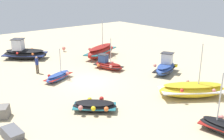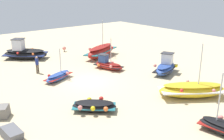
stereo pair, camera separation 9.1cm
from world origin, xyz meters
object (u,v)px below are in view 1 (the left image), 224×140
fishing_boat_0 (166,67)px  person_walking (37,64)px  fishing_boat_1 (192,90)px  fishing_boat_3 (24,53)px  fishing_boat_5 (108,65)px  fishing_boat_7 (95,106)px  fishing_boat_2 (58,76)px  fishing_boat_4 (101,51)px  mooring_buoy_0 (64,48)px

fishing_boat_0 → person_walking: 12.55m
fishing_boat_1 → fishing_boat_3: size_ratio=1.05×
fishing_boat_0 → person_walking: bearing=118.4°
fishing_boat_3 → fishing_boat_5: fishing_boat_5 is taller
fishing_boat_7 → person_walking: 10.15m
fishing_boat_1 → person_walking: fishing_boat_1 is taller
fishing_boat_1 → fishing_boat_7: (2.81, 7.27, -0.21)m
fishing_boat_5 → fishing_boat_7: size_ratio=1.13×
fishing_boat_1 → fishing_boat_2: (9.91, 6.20, -0.22)m
fishing_boat_2 → fishing_boat_4: (3.96, -7.81, 0.39)m
fishing_boat_4 → fishing_boat_7: size_ratio=1.84×
fishing_boat_5 → fishing_boat_3: bearing=11.4°
fishing_boat_7 → person_walking: person_walking is taller
fishing_boat_1 → person_walking: 14.64m
fishing_boat_1 → fishing_boat_7: size_ratio=1.76×
fishing_boat_2 → fishing_boat_5: fishing_boat_5 is taller
fishing_boat_1 → fishing_boat_5: size_ratio=1.56×
fishing_boat_0 → fishing_boat_2: fishing_boat_2 is taller
fishing_boat_2 → mooring_buoy_0: 10.84m
fishing_boat_5 → fishing_boat_4: bearing=-45.8°
fishing_boat_0 → fishing_boat_7: bearing=169.8°
fishing_boat_3 → fishing_boat_5: 10.59m
fishing_boat_1 → fishing_boat_3: fishing_boat_1 is taller
fishing_boat_4 → mooring_buoy_0: size_ratio=8.24×
fishing_boat_7 → fishing_boat_4: bearing=-86.7°
fishing_boat_3 → fishing_boat_4: 8.95m
fishing_boat_0 → person_walking: fishing_boat_0 is taller
fishing_boat_2 → fishing_boat_4: 8.77m
fishing_boat_4 → person_walking: bearing=-18.1°
fishing_boat_2 → person_walking: size_ratio=1.89×
fishing_boat_2 → fishing_boat_7: 7.19m
fishing_boat_5 → fishing_boat_0: bearing=-160.7°
fishing_boat_1 → mooring_buoy_0: (19.10, 0.46, -0.14)m
mooring_buoy_0 → fishing_boat_0: bearing=-166.8°
fishing_boat_0 → fishing_boat_5: bearing=104.4°
fishing_boat_5 → person_walking: 7.03m
fishing_boat_1 → fishing_boat_0: bearing=-84.5°
fishing_boat_0 → fishing_boat_5: fishing_boat_5 is taller
fishing_boat_2 → fishing_boat_3: (9.03, -0.44, 0.36)m
fishing_boat_1 → fishing_boat_2: 11.69m
fishing_boat_4 → person_walking: size_ratio=3.27×
person_walking → fishing_boat_1: bearing=30.7°
fishing_boat_5 → person_walking: size_ratio=2.00×
fishing_boat_5 → mooring_buoy_0: 9.43m
fishing_boat_0 → mooring_buoy_0: fishing_boat_0 is taller
fishing_boat_2 → fishing_boat_1: bearing=99.1°
fishing_boat_2 → fishing_boat_5: bearing=154.6°
fishing_boat_3 → fishing_boat_2: bearing=129.9°
fishing_boat_1 → person_walking: size_ratio=3.12×
fishing_boat_1 → fishing_boat_5: (9.68, 0.65, -0.11)m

